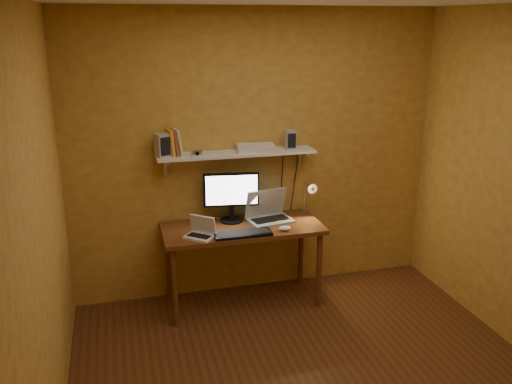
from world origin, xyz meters
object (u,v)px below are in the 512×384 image
object	(u,v)px
laptop	(268,212)
shelf_camera	(197,153)
netbook	(201,231)
speaker_left	(163,145)
desk_lamp	(309,193)
router	(256,148)
wall_shelf	(237,154)
desk	(242,235)
speaker_right	(290,140)
mouse	(285,228)
keyboard	(243,234)
monitor	(231,194)

from	to	relation	value
laptop	shelf_camera	size ratio (longest dim) A/B	4.56
netbook	speaker_left	xyz separation A→B (m)	(-0.25, 0.34, 0.67)
desk_lamp	router	size ratio (longest dim) A/B	1.14
wall_shelf	speaker_left	distance (m)	0.65
desk_lamp	shelf_camera	size ratio (longest dim) A/B	4.02
desk	laptop	xyz separation A→B (m)	(0.26, 0.10, 0.16)
shelf_camera	router	size ratio (longest dim) A/B	0.28
router	laptop	bearing A→B (deg)	-47.05
desk_lamp	wall_shelf	bearing A→B (deg)	174.12
speaker_right	netbook	bearing A→B (deg)	-154.85
wall_shelf	shelf_camera	size ratio (longest dim) A/B	15.01
desk	mouse	xyz separation A→B (m)	(0.33, -0.19, 0.11)
speaker_right	router	bearing A→B (deg)	-175.66
keyboard	desk_lamp	size ratio (longest dim) A/B	1.30
desk	desk_lamp	size ratio (longest dim) A/B	3.73
desk_lamp	laptop	bearing A→B (deg)	-175.81
router	keyboard	bearing A→B (deg)	-118.50
keyboard	shelf_camera	bearing A→B (deg)	133.59
desk_lamp	netbook	bearing A→B (deg)	-165.12
desk	speaker_right	xyz separation A→B (m)	(0.50, 0.20, 0.79)
laptop	router	xyz separation A→B (m)	(-0.09, 0.10, 0.58)
netbook	desk_lamp	world-z (taller)	desk_lamp
keyboard	mouse	bearing A→B (deg)	2.90
desk_lamp	mouse	bearing A→B (deg)	-135.88
shelf_camera	speaker_right	bearing A→B (deg)	4.66
netbook	laptop	bearing A→B (deg)	61.46
laptop	desk_lamp	world-z (taller)	desk_lamp
desk_lamp	speaker_left	world-z (taller)	speaker_left
netbook	wall_shelf	bearing A→B (deg)	82.09
wall_shelf	speaker_right	world-z (taller)	speaker_right
wall_shelf	speaker_left	world-z (taller)	speaker_left
laptop	mouse	size ratio (longest dim) A/B	3.91
desk_lamp	speaker_left	size ratio (longest dim) A/B	1.90
shelf_camera	monitor	bearing A→B (deg)	4.42
netbook	keyboard	world-z (taller)	netbook
keyboard	wall_shelf	bearing A→B (deg)	83.88
laptop	netbook	world-z (taller)	laptop
wall_shelf	laptop	xyz separation A→B (m)	(0.26, -0.10, -0.54)
shelf_camera	wall_shelf	bearing A→B (deg)	10.36
mouse	speaker_left	size ratio (longest dim) A/B	0.55
desk	router	xyz separation A→B (m)	(0.17, 0.19, 0.74)
speaker_right	shelf_camera	world-z (taller)	speaker_right
wall_shelf	router	bearing A→B (deg)	-0.21
speaker_left	router	distance (m)	0.82
desk	speaker_right	world-z (taller)	speaker_right
mouse	monitor	bearing A→B (deg)	150.36
netbook	router	distance (m)	0.89
speaker_right	shelf_camera	distance (m)	0.86
monitor	speaker_left	bearing A→B (deg)	-175.50
keyboard	speaker_left	size ratio (longest dim) A/B	2.47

